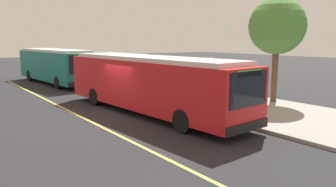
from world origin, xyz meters
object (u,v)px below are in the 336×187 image
(transit_bus_main, at_px, (149,82))
(waiting_bench, at_px, (195,89))
(route_sign_post, at_px, (209,75))
(transit_bus_second, at_px, (55,65))
(pedestrian_commuter, at_px, (183,84))

(transit_bus_main, height_order, waiting_bench, transit_bus_main)
(waiting_bench, bearing_deg, route_sign_post, -30.54)
(transit_bus_main, bearing_deg, transit_bus_second, -179.33)
(transit_bus_second, bearing_deg, pedestrian_commuter, 15.14)
(transit_bus_main, distance_m, waiting_bench, 5.11)
(pedestrian_commuter, bearing_deg, waiting_bench, 107.65)
(transit_bus_second, xyz_separation_m, waiting_bench, (12.77, 4.85, -0.98))
(transit_bus_second, xyz_separation_m, route_sign_post, (16.15, 2.86, 0.34))
(pedestrian_commuter, bearing_deg, transit_bus_main, -67.59)
(transit_bus_main, distance_m, pedestrian_commuter, 3.71)
(waiting_bench, relative_size, route_sign_post, 0.57)
(pedestrian_commuter, bearing_deg, route_sign_post, -13.46)
(waiting_bench, relative_size, pedestrian_commuter, 0.95)
(transit_bus_second, distance_m, route_sign_post, 16.40)
(transit_bus_second, height_order, waiting_bench, transit_bus_second)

